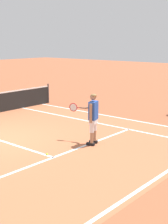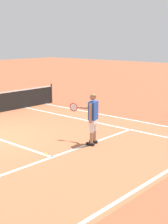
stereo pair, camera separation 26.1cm
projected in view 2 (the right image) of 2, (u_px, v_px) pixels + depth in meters
The scene contains 7 objects.
court_inner_surface at pixel (18, 146), 10.81m from camera, with size 10.98×9.86×0.00m, color #B2603D.
line_baseline at pixel (141, 187), 7.75m from camera, with size 10.98×0.10×0.01m, color white.
line_service at pixel (52, 157), 9.73m from camera, with size 8.23×0.10×0.01m, color white.
line_singles_right at pixel (97, 123), 13.82m from camera, with size 0.10×9.46×0.01m, color white.
line_doubles_right at pixel (116, 117), 14.82m from camera, with size 0.10×9.46×0.01m, color white.
tennis_player at pixel (92, 115), 10.74m from camera, with size 0.58×1.22×1.71m.
tennis_ball_near_feet at pixel (46, 154), 9.92m from camera, with size 0.07×0.07×0.07m, color #CCE02D.
Camera 2 is at (-6.27, -9.70, 3.40)m, focal length 52.53 mm.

